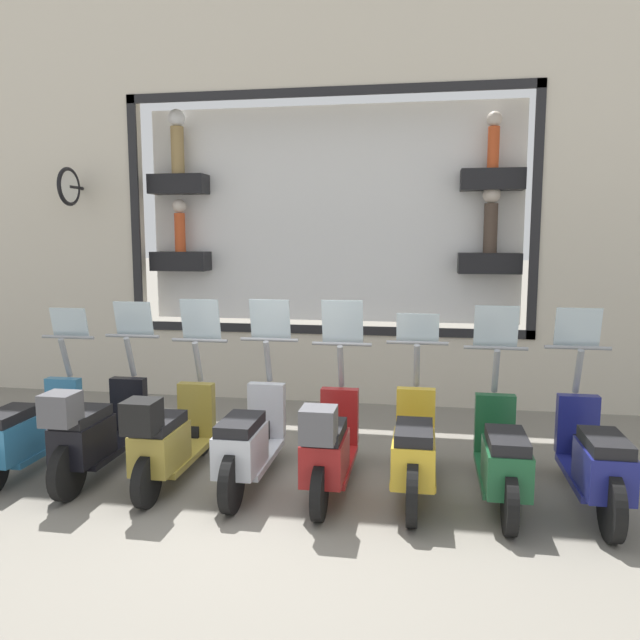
# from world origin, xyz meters

# --- Properties ---
(ground_plane) EXTENTS (120.00, 120.00, 0.00)m
(ground_plane) POSITION_xyz_m (0.00, 0.00, 0.00)
(ground_plane) COLOR gray
(building_facade) EXTENTS (1.19, 36.00, 9.01)m
(building_facade) POSITION_xyz_m (3.60, 0.00, 4.60)
(building_facade) COLOR beige
(building_facade) RESTS_ON ground_plane
(scooter_navy_0) EXTENTS (1.81, 0.61, 1.65)m
(scooter_navy_0) POSITION_xyz_m (0.30, -2.81, 0.44)
(scooter_navy_0) COLOR black
(scooter_navy_0) RESTS_ON ground_plane
(scooter_green_1) EXTENTS (1.80, 0.61, 1.66)m
(scooter_green_1) POSITION_xyz_m (0.30, -2.05, 0.43)
(scooter_green_1) COLOR black
(scooter_green_1) RESTS_ON ground_plane
(scooter_yellow_2) EXTENTS (1.81, 0.60, 1.57)m
(scooter_yellow_2) POSITION_xyz_m (0.30, -1.30, 0.44)
(scooter_yellow_2) COLOR black
(scooter_yellow_2) RESTS_ON ground_plane
(scooter_red_3) EXTENTS (1.79, 0.60, 1.69)m
(scooter_red_3) POSITION_xyz_m (0.24, -0.55, 0.47)
(scooter_red_3) COLOR black
(scooter_red_3) RESTS_ON ground_plane
(scooter_silver_4) EXTENTS (1.80, 0.60, 1.68)m
(scooter_silver_4) POSITION_xyz_m (0.30, 0.21, 0.44)
(scooter_silver_4) COLOR black
(scooter_silver_4) RESTS_ON ground_plane
(scooter_olive_5) EXTENTS (1.79, 0.60, 1.67)m
(scooter_olive_5) POSITION_xyz_m (0.24, 0.96, 0.46)
(scooter_olive_5) COLOR black
(scooter_olive_5) RESTS_ON ground_plane
(scooter_black_6) EXTENTS (1.80, 0.61, 1.63)m
(scooter_black_6) POSITION_xyz_m (0.24, 1.71, 0.48)
(scooter_black_6) COLOR black
(scooter_black_6) RESTS_ON ground_plane
(scooter_teal_7) EXTENTS (1.79, 0.61, 1.55)m
(scooter_teal_7) POSITION_xyz_m (0.30, 2.47, 0.41)
(scooter_teal_7) COLOR black
(scooter_teal_7) RESTS_ON ground_plane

